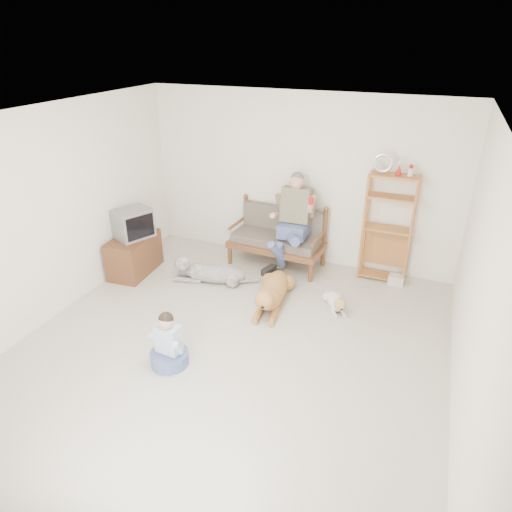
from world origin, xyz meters
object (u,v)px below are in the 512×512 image
at_px(loveseat, 278,236).
at_px(golden_retriever, 272,292).
at_px(etagere, 387,227).
at_px(tv_stand, 134,255).

relative_size(loveseat, golden_retriever, 1.05).
bearing_deg(golden_retriever, etagere, 38.35).
bearing_deg(etagere, loveseat, -176.12).
bearing_deg(tv_stand, etagere, 15.05).
relative_size(etagere, tv_stand, 2.09).
bearing_deg(etagere, tv_stand, -161.14).
xyz_separation_m(loveseat, etagere, (1.67, 0.11, 0.36)).
height_order(loveseat, tv_stand, loveseat).
height_order(etagere, golden_retriever, etagere).
xyz_separation_m(loveseat, tv_stand, (-2.00, -1.14, -0.19)).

